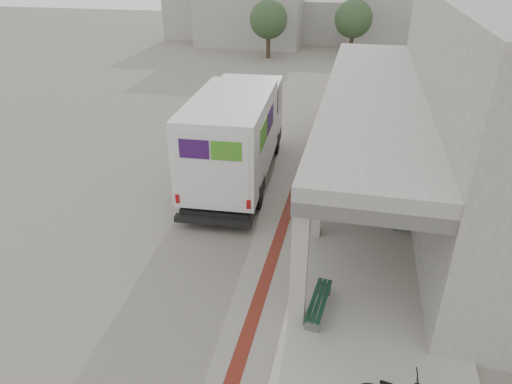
# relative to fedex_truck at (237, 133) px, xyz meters

# --- Properties ---
(ground) EXTENTS (120.00, 120.00, 0.00)m
(ground) POSITION_rel_fedex_truck_xyz_m (1.47, -4.19, -1.95)
(ground) COLOR slate
(ground) RESTS_ON ground
(bike_lane_stripe) EXTENTS (0.35, 40.00, 0.01)m
(bike_lane_stripe) POSITION_rel_fedex_truck_xyz_m (2.47, -2.19, -1.95)
(bike_lane_stripe) COLOR #521910
(bike_lane_stripe) RESTS_ON ground
(sidewalk) EXTENTS (4.40, 28.00, 0.12)m
(sidewalk) POSITION_rel_fedex_truck_xyz_m (5.47, -4.19, -1.89)
(sidewalk) COLOR #A29C91
(sidewalk) RESTS_ON ground
(transit_building) EXTENTS (7.60, 17.00, 7.00)m
(transit_building) POSITION_rel_fedex_truck_xyz_m (8.30, 0.31, 1.45)
(transit_building) COLOR gray
(transit_building) RESTS_ON ground
(distant_backdrop) EXTENTS (28.00, 10.00, 6.50)m
(distant_backdrop) POSITION_rel_fedex_truck_xyz_m (-1.38, 31.70, 0.75)
(distant_backdrop) COLOR gray
(distant_backdrop) RESTS_ON ground
(tree_left) EXTENTS (3.20, 3.20, 4.80)m
(tree_left) POSITION_rel_fedex_truck_xyz_m (-3.53, 23.81, 1.23)
(tree_left) COLOR #38281C
(tree_left) RESTS_ON ground
(tree_mid) EXTENTS (3.20, 3.20, 4.80)m
(tree_mid) POSITION_rel_fedex_truck_xyz_m (3.47, 25.81, 1.23)
(tree_mid) COLOR #38281C
(tree_mid) RESTS_ON ground
(tree_right) EXTENTS (3.20, 3.20, 4.80)m
(tree_right) POSITION_rel_fedex_truck_xyz_m (11.47, 24.81, 1.23)
(tree_right) COLOR #38281C
(tree_right) RESTS_ON ground
(fedex_truck) EXTENTS (3.18, 8.75, 3.67)m
(fedex_truck) POSITION_rel_fedex_truck_xyz_m (0.00, 0.00, 0.00)
(fedex_truck) COLOR black
(fedex_truck) RESTS_ON ground
(bench) EXTENTS (0.54, 1.73, 0.40)m
(bench) POSITION_rel_fedex_truck_xyz_m (4.07, -7.31, -1.55)
(bench) COLOR slate
(bench) RESTS_ON sidewalk
(bollard_near) EXTENTS (0.38, 0.38, 0.56)m
(bollard_near) POSITION_rel_fedex_truck_xyz_m (3.57, -7.60, -1.55)
(bollard_near) COLOR gray
(bollard_near) RESTS_ON sidewalk
(bollard_far) EXTENTS (0.42, 0.42, 0.62)m
(bollard_far) POSITION_rel_fedex_truck_xyz_m (3.59, -1.83, -1.52)
(bollard_far) COLOR gray
(bollard_far) RESTS_ON sidewalk
(utility_cabinet) EXTENTS (0.53, 0.64, 0.96)m
(utility_cabinet) POSITION_rel_fedex_truck_xyz_m (6.23, -2.66, -1.35)
(utility_cabinet) COLOR slate
(utility_cabinet) RESTS_ON sidewalk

